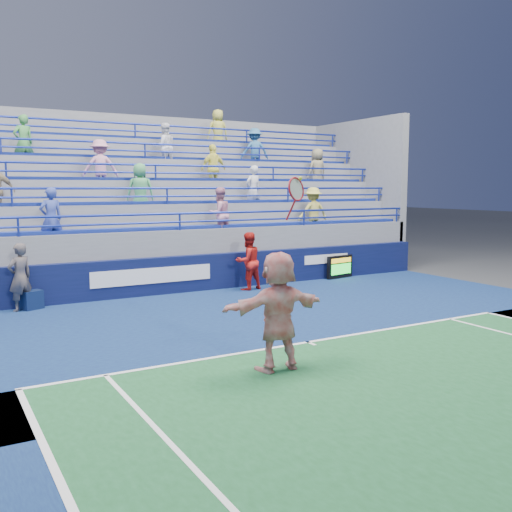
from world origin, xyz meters
TOP-DOWN VIEW (x-y plane):
  - ground at (0.00, 0.00)m, footprint 120.00×120.00m
  - sponsor_wall at (0.00, 6.50)m, footprint 18.00×0.32m
  - bleacher_stand at (-0.00, 10.27)m, footprint 18.00×5.60m
  - serve_speed_board at (5.69, 6.23)m, footprint 1.15×0.33m
  - judge_chair at (-4.37, 6.23)m, footprint 0.66×0.68m
  - tennis_player at (-1.43, -1.14)m, footprint 1.93×0.65m
  - line_judge at (-4.59, 6.09)m, footprint 0.75×0.64m
  - ball_girl at (1.87, 5.87)m, footprint 0.94×0.78m

SIDE VIEW (x-z plane):
  - ground at x=0.00m, z-range 0.00..0.00m
  - judge_chair at x=-4.37m, z-range -0.16..0.73m
  - serve_speed_board at x=5.69m, z-range 0.00..0.80m
  - sponsor_wall at x=0.00m, z-range 0.00..1.10m
  - line_judge at x=-4.59m, z-range 0.00..1.75m
  - ball_girl at x=1.87m, z-range 0.00..1.77m
  - tennis_player at x=-1.43m, z-range -0.62..2.69m
  - bleacher_stand at x=0.00m, z-range -1.52..4.61m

